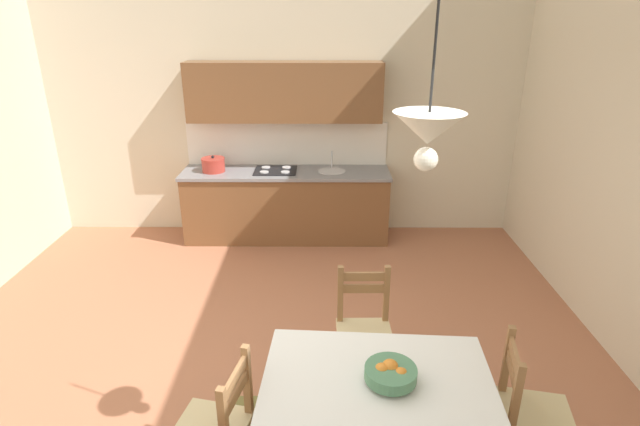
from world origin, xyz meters
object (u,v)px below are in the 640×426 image
(dining_table, at_px, (377,398))
(fruit_bowl, at_px, (390,373))
(dining_chair_kitchen_side, at_px, (364,331))
(dining_chair_window_side, at_px, (529,414))
(kitchen_cabinetry, at_px, (286,174))
(pendant_lamp, at_px, (428,131))

(dining_table, relative_size, fruit_bowl, 4.63)
(dining_chair_kitchen_side, distance_m, dining_chair_window_side, 1.27)
(dining_table, distance_m, fruit_bowl, 0.20)
(dining_table, bearing_deg, dining_chair_kitchen_side, 89.95)
(dining_table, bearing_deg, dining_chair_window_side, 4.41)
(kitchen_cabinetry, bearing_deg, fruit_bowl, -76.90)
(dining_table, relative_size, dining_chair_kitchen_side, 1.49)
(kitchen_cabinetry, distance_m, fruit_bowl, 3.78)
(kitchen_cabinetry, relative_size, dining_chair_kitchen_side, 2.78)
(dining_table, xyz_separation_m, dining_chair_window_side, (0.95, 0.07, -0.18))
(dining_table, distance_m, dining_chair_window_side, 0.97)
(dining_chair_kitchen_side, bearing_deg, dining_chair_window_side, -41.85)
(dining_chair_kitchen_side, distance_m, fruit_bowl, 1.00)
(dining_chair_kitchen_side, bearing_deg, fruit_bowl, -85.84)
(dining_table, xyz_separation_m, pendant_lamp, (0.14, -0.14, 1.62))
(dining_table, xyz_separation_m, dining_chair_kitchen_side, (0.00, 0.92, -0.18))
(pendant_lamp, bearing_deg, dining_chair_window_side, 14.93)
(fruit_bowl, bearing_deg, dining_chair_kitchen_side, 94.16)
(kitchen_cabinetry, xyz_separation_m, dining_chair_window_side, (1.74, -3.60, -0.41))
(dining_chair_kitchen_side, relative_size, pendant_lamp, 1.16)
(dining_chair_window_side, distance_m, fruit_bowl, 0.96)
(dining_chair_kitchen_side, relative_size, dining_chair_window_side, 1.00)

